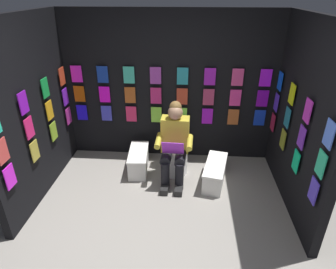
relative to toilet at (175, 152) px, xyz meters
The scene contains 8 objects.
ground_plane 1.62m from the toilet, 85.16° to the left, with size 30.00×30.00×0.00m, color gray.
display_wall_back 1.01m from the toilet, 75.73° to the right, with size 3.38×0.14×2.35m.
display_wall_left 1.86m from the toilet, 160.45° to the left, with size 0.14×2.06×2.35m.
display_wall_right 2.09m from the toilet, 16.85° to the left, with size 0.14×2.06×2.35m.
toilet is the anchor object (origin of this frame).
person_reading 0.35m from the toilet, 87.98° to the left, with size 0.54×0.69×1.19m.
comic_longbox_near 0.60m from the toilet, ahead, with size 0.33×0.70×0.33m.
comic_longbox_far 0.68m from the toilet, 154.35° to the left, with size 0.42×0.78×0.32m.
Camera 1 is at (-0.31, 2.30, 2.60)m, focal length 31.16 mm.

